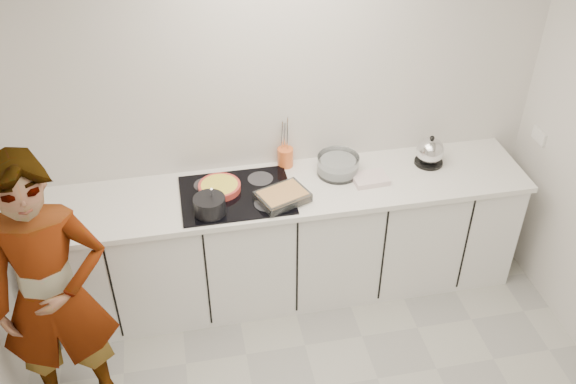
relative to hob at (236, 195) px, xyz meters
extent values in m
cube|color=white|center=(0.35, -1.26, 1.68)|extent=(3.60, 3.20, 0.00)
cube|color=silver|center=(0.35, 0.34, 0.38)|extent=(3.60, 0.00, 2.60)
cube|color=white|center=(2.14, 0.07, 0.15)|extent=(0.02, 0.15, 0.09)
cube|color=white|center=(0.35, 0.02, -0.48)|extent=(3.20, 0.58, 0.87)
cube|color=white|center=(0.35, 0.02, -0.03)|extent=(3.24, 0.64, 0.04)
cube|color=black|center=(0.00, 0.00, 0.00)|extent=(0.72, 0.54, 0.01)
cylinder|color=#C63C33|center=(-0.10, 0.07, 0.03)|extent=(0.34, 0.34, 0.04)
cylinder|color=yellow|center=(-0.10, 0.07, 0.05)|extent=(0.29, 0.29, 0.01)
cylinder|color=black|center=(-0.19, -0.16, 0.06)|extent=(0.25, 0.25, 0.11)
cylinder|color=silver|center=(-0.17, -0.14, 0.11)|extent=(0.01, 0.08, 0.17)
cube|color=silver|center=(0.28, -0.12, 0.04)|extent=(0.37, 0.32, 0.06)
cube|color=#F4B774|center=(0.28, -0.12, 0.06)|extent=(0.33, 0.28, 0.02)
cylinder|color=silver|center=(0.71, 0.12, 0.06)|extent=(0.37, 0.37, 0.13)
cylinder|color=white|center=(0.71, 0.12, 0.04)|extent=(0.31, 0.31, 0.06)
cube|color=white|center=(0.90, -0.01, 0.01)|extent=(0.24, 0.18, 0.04)
cylinder|color=black|center=(1.36, 0.12, 0.00)|extent=(0.24, 0.24, 0.02)
sphere|color=silver|center=(1.36, 0.12, 0.10)|extent=(0.24, 0.24, 0.19)
sphere|color=black|center=(1.36, 0.12, 0.20)|extent=(0.04, 0.04, 0.03)
cylinder|color=orange|center=(0.38, 0.29, 0.06)|extent=(0.13, 0.13, 0.13)
imported|color=white|center=(-1.09, -0.69, -0.02)|extent=(0.68, 0.47, 1.78)
camera|label=1|loc=(-0.32, -3.34, 2.49)|focal=40.00mm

